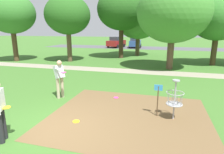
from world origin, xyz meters
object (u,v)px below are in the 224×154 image
disc_golf_basket (173,98)px  player_foreground_watching (60,77)px  tree_mid_right (11,13)px  tree_far_left (138,20)px  frisbee_near_basket (116,98)px  tree_mid_center (218,18)px  frisbee_mid_grass (76,121)px  tree_near_left (173,12)px  parked_car_leftmost (116,42)px  tree_far_center (121,9)px  tree_mid_left (68,15)px  parked_car_center_left (135,42)px

disc_golf_basket → player_foreground_watching: size_ratio=0.81×
tree_mid_right → tree_far_left: tree_mid_right is taller
player_foreground_watching → frisbee_near_basket: player_foreground_watching is taller
disc_golf_basket → tree_mid_center: 12.65m
frisbee_mid_grass → tree_near_left: 11.29m
tree_mid_center → tree_far_left: tree_far_left is taller
tree_mid_center → tree_far_left: (-7.22, 4.77, 0.21)m
tree_far_left → tree_mid_right: bearing=-145.7°
frisbee_near_basket → tree_near_left: size_ratio=0.04×
frisbee_near_basket → tree_mid_right: tree_mid_right is taller
tree_mid_right → parked_car_leftmost: tree_mid_right is taller
frisbee_mid_grass → tree_mid_right: (-11.29, 10.10, 4.46)m
frisbee_near_basket → tree_mid_center: (6.08, 10.18, 3.90)m
disc_golf_basket → tree_near_left: bearing=89.4°
frisbee_near_basket → frisbee_mid_grass: bearing=-105.7°
disc_golf_basket → tree_near_left: (0.09, 8.89, 3.49)m
frisbee_near_basket → frisbee_mid_grass: 2.67m
frisbee_mid_grass → tree_mid_right: 15.80m
player_foreground_watching → frisbee_mid_grass: (1.68, -1.93, -0.98)m
disc_golf_basket → frisbee_near_basket: 2.88m
tree_mid_center → player_foreground_watching: bearing=-128.1°
tree_far_left → tree_far_center: tree_far_center is taller
tree_far_left → tree_far_center: (-1.43, -2.58, 0.92)m
player_foreground_watching → tree_far_center: size_ratio=0.24×
frisbee_mid_grass → tree_mid_left: bearing=118.4°
player_foreground_watching → parked_car_leftmost: (-3.83, 25.50, -0.06)m
tree_far_left → parked_car_center_left: (-1.79, 10.21, -3.20)m
frisbee_near_basket → parked_car_leftmost: size_ratio=0.05×
frisbee_near_basket → parked_car_center_left: 25.35m
tree_mid_left → parked_car_center_left: 17.20m
disc_golf_basket → tree_far_center: size_ratio=0.19×
frisbee_mid_grass → tree_mid_left: size_ratio=0.04×
tree_near_left → tree_far_left: 8.35m
frisbee_mid_grass → tree_far_left: tree_far_left is taller
tree_near_left → tree_mid_left: size_ratio=1.07×
tree_near_left → parked_car_center_left: size_ratio=1.51×
tree_near_left → tree_mid_center: (3.65, 2.78, -0.33)m
player_foreground_watching → parked_car_leftmost: 25.78m
frisbee_mid_grass → tree_mid_center: size_ratio=0.04×
tree_near_left → disc_golf_basket: bearing=-90.6°
parked_car_leftmost → disc_golf_basket: bearing=-72.0°
tree_mid_right → player_foreground_watching: bearing=-40.4°
disc_golf_basket → tree_mid_right: (-14.36, 9.02, 3.72)m
frisbee_mid_grass → tree_near_left: bearing=72.5°
parked_car_leftmost → parked_car_center_left: 3.32m
disc_golf_basket → tree_far_left: bearing=102.0°
disc_golf_basket → tree_mid_right: tree_mid_right is taller
parked_car_leftmost → player_foreground_watching: bearing=-81.5°
disc_golf_basket → tree_mid_right: bearing=147.9°
parked_car_center_left → tree_mid_center: bearing=-59.0°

